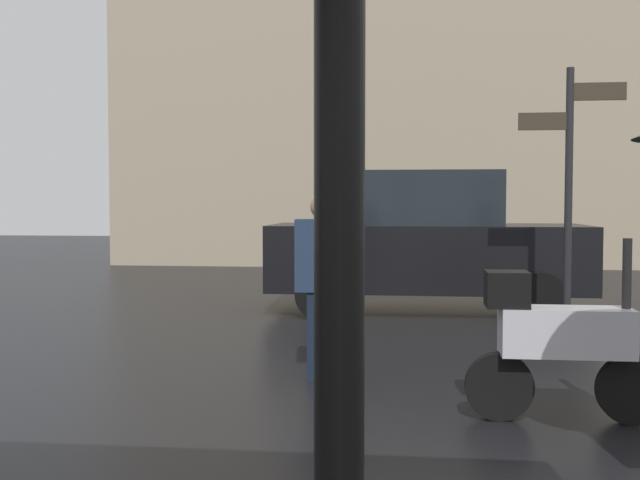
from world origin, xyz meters
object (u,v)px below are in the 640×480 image
object	(u,v)px
pedestrian_with_bag	(324,275)
parked_scooter	(559,340)
parked_car_left	(423,241)
street_signpost	(569,176)

from	to	relation	value
pedestrian_with_bag	parked_scooter	world-z (taller)	pedestrian_with_bag
parked_car_left	parked_scooter	bearing A→B (deg)	101.92
parked_car_left	street_signpost	size ratio (longest dim) A/B	1.45
parked_car_left	pedestrian_with_bag	bearing A→B (deg)	81.00
pedestrian_with_bag	parked_car_left	world-z (taller)	parked_car_left
parked_scooter	parked_car_left	world-z (taller)	parked_car_left
street_signpost	parked_car_left	bearing A→B (deg)	124.67
parked_car_left	street_signpost	distance (m)	2.70
parked_scooter	parked_car_left	xyz separation A→B (m)	(-0.80, 5.16, 0.39)
street_signpost	pedestrian_with_bag	bearing A→B (deg)	-139.64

